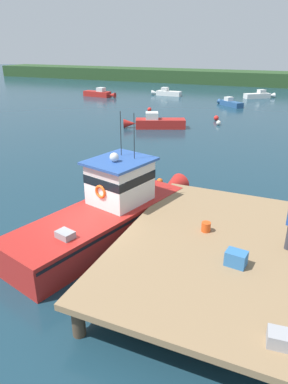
{
  "coord_description": "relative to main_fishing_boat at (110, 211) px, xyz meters",
  "views": [
    {
      "loc": [
        6.65,
        -9.98,
        7.23
      ],
      "look_at": [
        1.2,
        2.59,
        1.4
      ],
      "focal_mm": 32.63,
      "sensor_mm": 36.0,
      "label": 1
    }
  ],
  "objects": [
    {
      "name": "mooring_buoy_inshore",
      "position": [
        -1.13,
        24.61,
        -0.76
      ],
      "size": [
        0.5,
        0.5,
        0.5
      ],
      "primitive_type": "sphere",
      "color": "red",
      "rests_on": "ground"
    },
    {
      "name": "moored_boat_far_right",
      "position": [
        -5.51,
        18.93,
        -0.51
      ],
      "size": [
        5.68,
        3.29,
        1.45
      ],
      "color": "red",
      "rests_on": "ground"
    },
    {
      "name": "moored_boat_near_channel",
      "position": [
        -12.15,
        40.1,
        -0.6
      ],
      "size": [
        4.7,
        1.34,
        1.19
      ],
      "color": "white",
      "rests_on": "ground"
    },
    {
      "name": "ground_plane",
      "position": [
        -0.35,
        -1.13,
        -1.01
      ],
      "size": [
        200.0,
        200.0,
        0.0
      ],
      "primitive_type": "plane",
      "color": "#193847"
    },
    {
      "name": "far_shoreline",
      "position": [
        -0.35,
        60.87,
        0.19
      ],
      "size": [
        120.0,
        8.0,
        2.4
      ],
      "primitive_type": "cube",
      "color": "#284723",
      "rests_on": "ground"
    },
    {
      "name": "mooring_buoy_channel_marker",
      "position": [
        -0.09,
        5.85,
        -0.83
      ],
      "size": [
        0.35,
        0.35,
        0.35
      ],
      "primitive_type": "sphere",
      "color": "#EA5B19",
      "rests_on": "ground"
    },
    {
      "name": "mooring_buoy_outer",
      "position": [
        -0.43,
        22.48,
        -0.78
      ],
      "size": [
        0.45,
        0.45,
        0.45
      ],
      "primitive_type": "sphere",
      "color": "silver",
      "rests_on": "ground"
    },
    {
      "name": "moored_boat_outer_mooring",
      "position": [
        -1.58,
        34.23,
        -0.64
      ],
      "size": [
        3.75,
        3.41,
        1.08
      ],
      "color": "#285184",
      "rests_on": "ground"
    },
    {
      "name": "crate_single_far",
      "position": [
        5.34,
        -2.1,
        0.42
      ],
      "size": [
        0.65,
        0.51,
        0.45
      ],
      "primitive_type": "cube",
      "rotation": [
        0.0,
        0.0,
        -0.13
      ],
      "color": "#3370B2",
      "rests_on": "dock"
    },
    {
      "name": "main_fishing_boat",
      "position": [
        0.0,
        0.0,
        0.0
      ],
      "size": [
        4.5,
        9.94,
        4.8
      ],
      "color": "red",
      "rests_on": "ground"
    },
    {
      "name": "mooring_buoy_spare_mooring",
      "position": [
        -9.37,
        26.62,
        -0.77
      ],
      "size": [
        0.47,
        0.47,
        0.47
      ],
      "primitive_type": "sphere",
      "color": "red",
      "rests_on": "ground"
    },
    {
      "name": "dock",
      "position": [
        4.45,
        -1.13,
        0.07
      ],
      "size": [
        6.0,
        9.0,
        1.2
      ],
      "color": "#4C3D2D",
      "rests_on": "ground"
    },
    {
      "name": "crate_stack_near_edge",
      "position": [
        6.77,
        -4.73,
        0.36
      ],
      "size": [
        0.64,
        0.5,
        0.34
      ],
      "primitive_type": "cube",
      "rotation": [
        0.0,
        0.0,
        0.1
      ],
      "color": "#9E9EA3",
      "rests_on": "dock"
    },
    {
      "name": "bait_bucket",
      "position": [
        4.04,
        -0.46,
        0.36
      ],
      "size": [
        0.32,
        0.32,
        0.34
      ],
      "primitive_type": "cylinder",
      "color": "#E04C19",
      "rests_on": "dock"
    },
    {
      "name": "moored_boat_far_left",
      "position": [
        0.99,
        42.82,
        -0.6
      ],
      "size": [
        4.25,
        3.55,
        1.18
      ],
      "color": "white",
      "rests_on": "ground"
    },
    {
      "name": "moored_boat_mid_harbor",
      "position": [
        -20.92,
        34.99,
        -0.55
      ],
      "size": [
        5.27,
        1.64,
        1.33
      ],
      "color": "red",
      "rests_on": "ground"
    }
  ]
}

